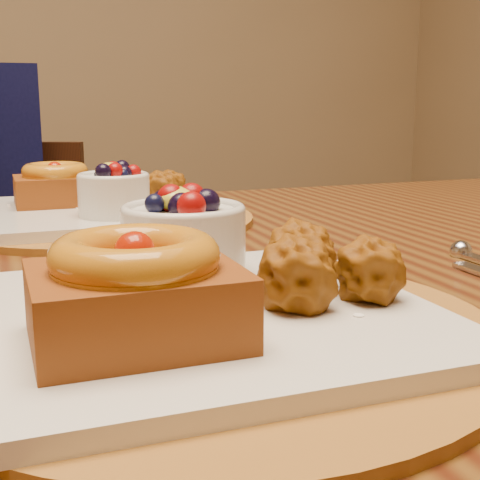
# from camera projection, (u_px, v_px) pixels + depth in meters

# --- Properties ---
(dining_table) EXTENTS (1.60, 0.90, 0.76)m
(dining_table) POSITION_uv_depth(u_px,v_px,m) (141.00, 338.00, 0.65)
(dining_table) COLOR #3C180A
(dining_table) RESTS_ON ground
(place_setting_near) EXTENTS (0.38, 0.38, 0.09)m
(place_setting_near) POSITION_uv_depth(u_px,v_px,m) (202.00, 295.00, 0.44)
(place_setting_near) COLOR brown
(place_setting_near) RESTS_ON dining_table
(place_setting_far) EXTENTS (0.38, 0.38, 0.08)m
(place_setting_far) POSITION_uv_depth(u_px,v_px,m) (100.00, 206.00, 0.83)
(place_setting_far) COLOR brown
(place_setting_far) RESTS_ON dining_table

